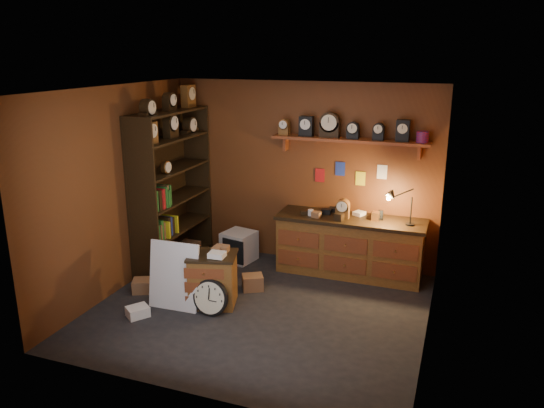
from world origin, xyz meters
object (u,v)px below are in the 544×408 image
(shelving_unit, at_px, (170,183))
(workbench, at_px, (350,243))
(low_cabinet, at_px, (213,277))
(big_round_clock, at_px, (210,298))

(shelving_unit, bearing_deg, workbench, 10.76)
(shelving_unit, xyz_separation_m, low_cabinet, (1.18, -1.04, -0.88))
(shelving_unit, xyz_separation_m, big_round_clock, (1.27, -1.30, -1.03))
(shelving_unit, distance_m, low_cabinet, 1.80)
(workbench, distance_m, big_round_clock, 2.24)
(workbench, bearing_deg, low_cabinet, -132.81)
(shelving_unit, relative_size, workbench, 1.23)
(big_round_clock, bearing_deg, shelving_unit, 134.46)
(workbench, xyz_separation_m, low_cabinet, (-1.42, -1.53, -0.10))
(workbench, height_order, big_round_clock, workbench)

